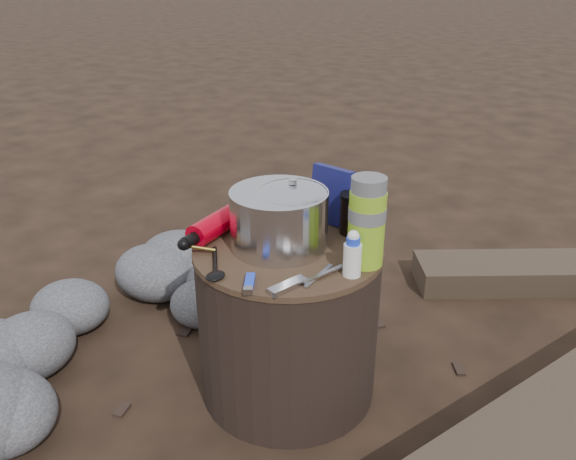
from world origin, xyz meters
The scene contains 16 objects.
ground centered at (0.00, 0.00, 0.00)m, with size 60.00×60.00×0.00m, color black.
stump centered at (0.00, 0.00, 0.22)m, with size 0.47×0.47×0.43m, color black.
rock_ring centered at (-0.54, -0.13, 0.10)m, with size 0.47×1.02×0.20m, color #515156, non-canonical shape.
log_small centered at (0.57, 1.03, 0.05)m, with size 0.20×1.11×0.09m, color #403326.
foil_windscreen centered at (-0.02, 0.00, 0.50)m, with size 0.24×0.24×0.15m, color silver.
camping_pot centered at (0.01, 0.01, 0.52)m, with size 0.17×0.17×0.17m, color silver.
fuel_bottle centered at (-0.19, -0.03, 0.46)m, with size 0.06×0.25×0.06m, color red, non-canonical shape.
thermos centered at (0.20, 0.03, 0.54)m, with size 0.08×0.08×0.21m, color #8EC522.
travel_mug centered at (0.10, 0.16, 0.49)m, with size 0.07×0.07×0.11m, color black.
stuff_sack centered at (-0.15, 0.13, 0.48)m, with size 0.14×0.12×0.10m, color #D5A40A.
food_pouch centered at (0.01, 0.20, 0.51)m, with size 0.12×0.03×0.15m, color navy.
lighter centered at (0.02, -0.20, 0.44)m, with size 0.02×0.08×0.01m, color blue.
multitool centered at (0.11, -0.17, 0.44)m, with size 0.03×0.10×0.01m, color #B5B5BA.
pot_grabber centered at (0.14, -0.09, 0.44)m, with size 0.03×0.12×0.01m, color #B5B5BA, non-canonical shape.
spork centered at (-0.10, -0.16, 0.44)m, with size 0.03×0.16×0.01m, color black, non-canonical shape.
squeeze_bottle centered at (0.19, -0.04, 0.48)m, with size 0.04×0.04×0.10m, color white.
Camera 1 is at (0.69, -1.10, 1.08)m, focal length 36.47 mm.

